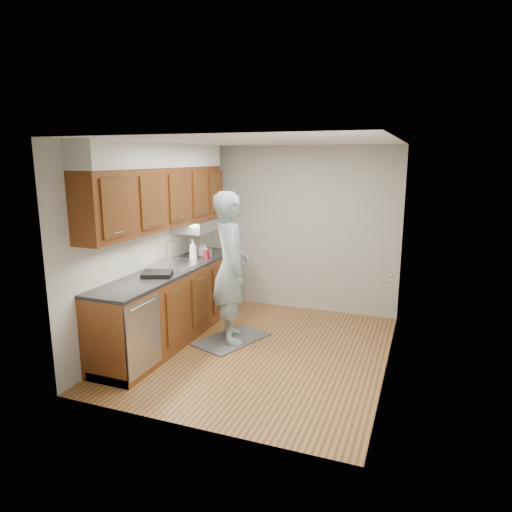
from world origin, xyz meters
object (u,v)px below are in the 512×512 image
Objects in this scene: soap_bottle_c at (205,250)px; soda_can at (207,255)px; soap_bottle_a at (193,249)px; dish_rack at (157,274)px; soap_bottle_b at (201,249)px; steel_can at (210,253)px; person at (231,257)px.

soap_bottle_c is 1.24× the size of soda_can.
dish_rack is at bearing -87.51° from soap_bottle_a.
soap_bottle_c is at bearing 60.86° from soap_bottle_b.
soda_can is 0.40× the size of dish_rack.
soda_can is at bearing -46.14° from soap_bottle_b.
soap_bottle_b is 1.43× the size of soda_can.
soap_bottle_a reaches higher than soda_can.
soap_bottle_c is at bearing 122.55° from soda_can.
person is at bearing -45.16° from steel_can.
person is 6.34× the size of dish_rack.
soap_bottle_c reaches higher than soda_can.
soap_bottle_c is (0.02, 0.30, -0.06)m from soap_bottle_a.
person is at bearing 18.04° from dish_rack.
soda_can is 1.03m from dish_rack.
soap_bottle_c reaches higher than dish_rack.
steel_can is at bearing 11.26° from person.
soap_bottle_c is 0.16m from steel_can.
soap_bottle_a is at bearing -94.17° from soap_bottle_c.
soap_bottle_a reaches higher than soap_bottle_c.
steel_can is at bearing 61.42° from dish_rack.
soap_bottle_a is 0.84× the size of dish_rack.
soap_bottle_c is (-0.71, 0.67, -0.08)m from person.
soap_bottle_b reaches higher than steel_can.
person is 18.48× the size of steel_can.
soda_can is (0.18, 0.05, -0.08)m from soap_bottle_a.
soap_bottle_a is at bearing -165.78° from soda_can.
dish_rack is at bearing -87.63° from soap_bottle_b.
steel_can is at bearing -34.32° from soap_bottle_c.
soap_bottle_c is 1.28m from dish_rack.
steel_can is 0.34× the size of dish_rack.
soda_can is at bearing 14.22° from soap_bottle_a.
soap_bottle_a is 0.98m from dish_rack.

